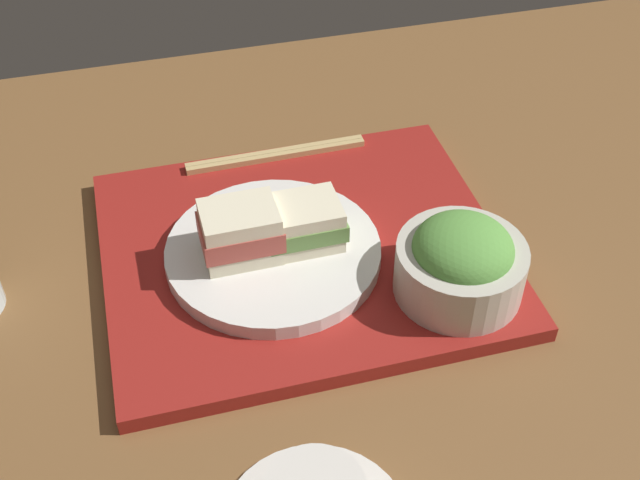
{
  "coord_description": "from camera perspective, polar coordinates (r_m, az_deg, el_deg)",
  "views": [
    {
      "loc": [
        19.37,
        52.01,
        57.36
      ],
      "look_at": [
        4.74,
        -3.09,
        5.0
      ],
      "focal_mm": 45.48,
      "sensor_mm": 36.0,
      "label": 1
    }
  ],
  "objects": [
    {
      "name": "chopsticks_pair",
      "position": [
        0.93,
        -3.11,
        6.02
      ],
      "size": [
        20.74,
        1.72,
        0.7
      ],
      "color": "tan",
      "rests_on": "serving_tray"
    },
    {
      "name": "ground_plane",
      "position": [
        0.81,
        3.82,
        -4.24
      ],
      "size": [
        140.0,
        100.0,
        3.0
      ],
      "primitive_type": "cube",
      "color": "brown"
    },
    {
      "name": "sandwich_near",
      "position": [
        0.78,
        -1.21,
        1.19
      ],
      "size": [
        7.79,
        5.78,
        4.62
      ],
      "color": "#EFE5C1",
      "rests_on": "sandwich_plate"
    },
    {
      "name": "serving_tray",
      "position": [
        0.82,
        -1.24,
        -0.8
      ],
      "size": [
        39.62,
        33.66,
        1.73
      ],
      "primitive_type": "cube",
      "color": "maroon",
      "rests_on": "ground_plane"
    },
    {
      "name": "sandwich_far",
      "position": [
        0.77,
        -5.63,
        0.56
      ],
      "size": [
        7.67,
        5.72,
        5.46
      ],
      "color": "#EFE5C1",
      "rests_on": "sandwich_plate"
    },
    {
      "name": "salad_bowl",
      "position": [
        0.76,
        9.88,
        -1.53
      ],
      "size": [
        12.18,
        12.18,
        7.82
      ],
      "color": "beige",
      "rests_on": "serving_tray"
    },
    {
      "name": "sandwich_plate",
      "position": [
        0.8,
        -3.31,
        -0.9
      ],
      "size": [
        21.21,
        21.21,
        1.59
      ],
      "primitive_type": "cylinder",
      "color": "silver",
      "rests_on": "serving_tray"
    }
  ]
}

